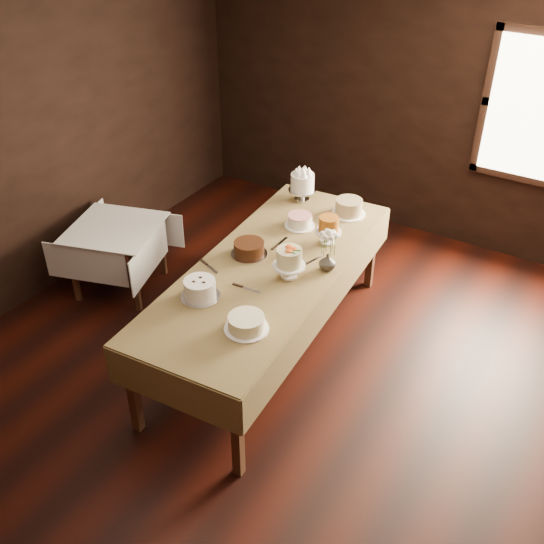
{
  "coord_description": "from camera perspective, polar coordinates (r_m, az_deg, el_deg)",
  "views": [
    {
      "loc": [
        2.09,
        -3.17,
        3.66
      ],
      "look_at": [
        0.0,
        0.2,
        0.95
      ],
      "focal_mm": 41.76,
      "sensor_mm": 36.0,
      "label": 1
    }
  ],
  "objects": [
    {
      "name": "cake_server_c",
      "position": [
        5.37,
        0.95,
        2.81
      ],
      "size": [
        0.03,
        0.24,
        0.01
      ],
      "primitive_type": "cube",
      "rotation": [
        0.0,
        0.0,
        1.56
      ],
      "color": "silver",
      "rests_on": "display_table"
    },
    {
      "name": "floor",
      "position": [
        5.28,
        -1.16,
        -9.61
      ],
      "size": [
        5.0,
        6.0,
        0.01
      ],
      "primitive_type": "cube",
      "color": "black",
      "rests_on": "ground"
    },
    {
      "name": "cake_flowers",
      "position": [
        4.87,
        1.55,
        0.67
      ],
      "size": [
        0.26,
        0.26,
        0.26
      ],
      "color": "white",
      "rests_on": "display_table"
    },
    {
      "name": "cake_lattice",
      "position": [
        5.57,
        2.53,
        4.57
      ],
      "size": [
        0.27,
        0.27,
        0.1
      ],
      "color": "white",
      "rests_on": "display_table"
    },
    {
      "name": "cake_speckled",
      "position": [
        5.79,
        6.93,
        5.79
      ],
      "size": [
        0.34,
        0.34,
        0.15
      ],
      "color": "white",
      "rests_on": "display_table"
    },
    {
      "name": "side_table",
      "position": [
        6.14,
        -13.97,
        3.33
      ],
      "size": [
        1.02,
        1.02,
        0.68
      ],
      "rotation": [
        0.0,
        0.0,
        0.31
      ],
      "color": "#3E2417",
      "rests_on": "ground"
    },
    {
      "name": "display_table",
      "position": [
        5.09,
        -0.26,
        -0.05
      ],
      "size": [
        1.26,
        2.81,
        0.85
      ],
      "rotation": [
        0.0,
        0.0,
        0.07
      ],
      "color": "#3E2417",
      "rests_on": "ground"
    },
    {
      "name": "cake_cream",
      "position": [
        4.38,
        -2.33,
        -4.66
      ],
      "size": [
        0.33,
        0.33,
        0.11
      ],
      "color": "white",
      "rests_on": "display_table"
    },
    {
      "name": "cake_server_d",
      "position": [
        5.15,
        3.98,
        1.18
      ],
      "size": [
        0.09,
        0.24,
        0.01
      ],
      "primitive_type": "cube",
      "rotation": [
        0.0,
        0.0,
        1.29
      ],
      "color": "silver",
      "rests_on": "display_table"
    },
    {
      "name": "wall_back",
      "position": [
        6.9,
        12.76,
        14.37
      ],
      "size": [
        5.0,
        0.02,
        2.8
      ],
      "primitive_type": "cube",
      "color": "black",
      "rests_on": "ground"
    },
    {
      "name": "flower_vase",
      "position": [
        4.99,
        5.01,
        0.91
      ],
      "size": [
        0.16,
        0.16,
        0.14
      ],
      "primitive_type": "imported",
      "rotation": [
        0.0,
        0.0,
        1.82
      ],
      "color": "#2D2823",
      "rests_on": "display_table"
    },
    {
      "name": "cake_chocolate",
      "position": [
        5.17,
        -2.08,
        2.09
      ],
      "size": [
        0.35,
        0.35,
        0.12
      ],
      "color": "silver",
      "rests_on": "display_table"
    },
    {
      "name": "flower_bouquet",
      "position": [
        4.89,
        5.12,
        2.77
      ],
      "size": [
        0.14,
        0.14,
        0.2
      ],
      "primitive_type": null,
      "color": "white",
      "rests_on": "flower_vase"
    },
    {
      "name": "wall_left",
      "position": [
        6.02,
        -22.07,
        9.73
      ],
      "size": [
        0.02,
        6.0,
        2.8
      ],
      "primitive_type": "cube",
      "color": "black",
      "rests_on": "ground"
    },
    {
      "name": "cake_server_e",
      "position": [
        5.03,
        -5.41,
        0.26
      ],
      "size": [
        0.23,
        0.11,
        0.01
      ],
      "primitive_type": "cube",
      "rotation": [
        0.0,
        0.0,
        -0.37
      ],
      "color": "silver",
      "rests_on": "display_table"
    },
    {
      "name": "cake_meringue",
      "position": [
        5.97,
        2.75,
        7.57
      ],
      "size": [
        0.27,
        0.27,
        0.28
      ],
      "color": "silver",
      "rests_on": "display_table"
    },
    {
      "name": "cake_swirl",
      "position": [
        4.7,
        -6.52,
        -1.59
      ],
      "size": [
        0.33,
        0.33,
        0.15
      ],
      "color": "silver",
      "rests_on": "display_table"
    },
    {
      "name": "cake_server_a",
      "position": [
        4.78,
        -1.86,
        -1.62
      ],
      "size": [
        0.24,
        0.04,
        0.01
      ],
      "primitive_type": "cube",
      "rotation": [
        0.0,
        0.0,
        0.07
      ],
      "color": "silver",
      "rests_on": "display_table"
    },
    {
      "name": "cake_caramel",
      "position": [
        5.32,
        5.1,
        3.66
      ],
      "size": [
        0.22,
        0.22,
        0.26
      ],
      "color": "white",
      "rests_on": "display_table"
    },
    {
      "name": "ceiling",
      "position": [
        3.9,
        -1.67,
        21.57
      ],
      "size": [
        5.0,
        6.0,
        0.01
      ],
      "primitive_type": "cube",
      "color": "beige",
      "rests_on": "wall_back"
    }
  ]
}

